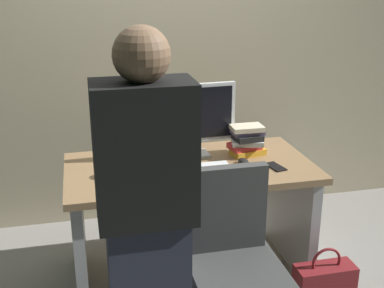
% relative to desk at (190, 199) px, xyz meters
% --- Properties ---
extents(ground_plane, '(9.00, 9.00, 0.00)m').
position_rel_desk_xyz_m(ground_plane, '(0.00, 0.00, -0.51)').
color(ground_plane, gray).
extents(wall_back, '(6.40, 0.10, 3.00)m').
position_rel_desk_xyz_m(wall_back, '(0.00, 0.92, 0.99)').
color(wall_back, tan).
rests_on(wall_back, ground).
extents(desk, '(1.46, 0.76, 0.73)m').
position_rel_desk_xyz_m(desk, '(0.00, 0.00, 0.00)').
color(desk, '#93704C').
rests_on(desk, ground).
extents(office_chair, '(0.52, 0.52, 0.94)m').
position_rel_desk_xyz_m(office_chair, '(0.06, -0.70, -0.08)').
color(office_chair, black).
rests_on(office_chair, ground).
extents(person_at_desk, '(0.40, 0.24, 1.64)m').
position_rel_desk_xyz_m(person_at_desk, '(-0.38, -0.84, 0.33)').
color(person_at_desk, '#262838').
rests_on(person_at_desk, ground).
extents(monitor, '(0.54, 0.15, 0.46)m').
position_rel_desk_xyz_m(monitor, '(0.05, 0.15, 0.48)').
color(monitor, silver).
rests_on(monitor, desk).
extents(keyboard, '(0.43, 0.13, 0.02)m').
position_rel_desk_xyz_m(keyboard, '(0.00, -0.09, 0.23)').
color(keyboard, white).
rests_on(keyboard, desk).
extents(mouse, '(0.06, 0.10, 0.03)m').
position_rel_desk_xyz_m(mouse, '(0.31, -0.06, 0.24)').
color(mouse, black).
rests_on(mouse, desk).
extents(cup_near_keyboard, '(0.08, 0.08, 0.10)m').
position_rel_desk_xyz_m(cup_near_keyboard, '(-0.42, -0.08, 0.27)').
color(cup_near_keyboard, '#3372B2').
rests_on(cup_near_keyboard, desk).
extents(book_stack, '(0.24, 0.18, 0.19)m').
position_rel_desk_xyz_m(book_stack, '(0.38, 0.09, 0.32)').
color(book_stack, gold).
rests_on(book_stack, desk).
extents(cell_phone, '(0.10, 0.16, 0.01)m').
position_rel_desk_xyz_m(cell_phone, '(0.48, -0.15, 0.23)').
color(cell_phone, black).
rests_on(cell_phone, desk).
extents(handbag, '(0.34, 0.14, 0.38)m').
position_rel_desk_xyz_m(handbag, '(0.66, -0.51, -0.37)').
color(handbag, maroon).
rests_on(handbag, ground).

